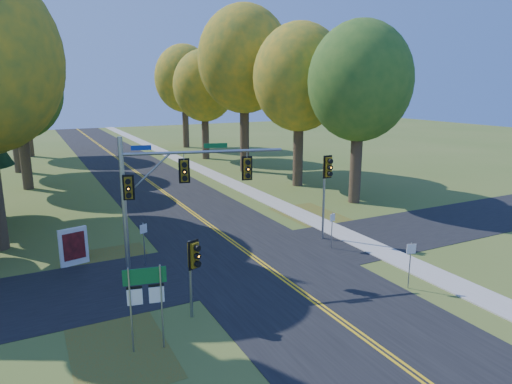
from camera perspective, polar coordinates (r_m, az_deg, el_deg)
name	(u,v)px	position (r m, az deg, el deg)	size (l,w,h in m)	color
ground	(275,273)	(21.03, 2.42, -10.10)	(160.00, 160.00, 0.00)	#445E21
road_main	(275,273)	(21.02, 2.42, -10.08)	(8.00, 160.00, 0.02)	black
road_cross	(255,258)	(22.65, -0.09, -8.31)	(60.00, 6.00, 0.02)	black
centerline_left	(273,273)	(20.97, 2.18, -10.09)	(0.10, 160.00, 0.01)	gold
centerline_right	(277,272)	(21.06, 2.66, -9.99)	(0.10, 160.00, 0.01)	gold
sidewalk_east	(380,251)	(24.46, 15.28, -7.09)	(1.60, 160.00, 0.06)	#9E998E
leaf_patch_w_near	(112,268)	(22.59, -17.57, -9.03)	(4.00, 6.00, 0.00)	brown
leaf_patch_e	(322,220)	(29.25, 8.28, -3.46)	(3.50, 8.00, 0.00)	brown
leaf_patch_w_far	(119,348)	(16.22, -16.76, -18.20)	(3.00, 5.00, 0.00)	brown
tree_e_a	(360,82)	(33.16, 12.86, 13.23)	(7.20, 7.20, 12.73)	#38281C
tree_e_b	(300,78)	(38.33, 5.50, 13.99)	(7.60, 7.60, 13.33)	#38281C
tree_w_c	(18,90)	(41.27, -27.59, 11.20)	(6.80, 6.80, 11.91)	#38281C
tree_e_c	(244,60)	(44.97, -1.45, 16.16)	(8.80, 8.80, 15.79)	#38281C
tree_w_d	(9,69)	(50.00, -28.51, 13.31)	(8.20, 8.20, 14.56)	#38281C
tree_e_d	(205,86)	(53.11, -6.45, 13.00)	(7.00, 7.00, 12.32)	#38281C
tree_w_e	(22,70)	(60.91, -27.23, 13.41)	(8.40, 8.40, 14.97)	#38281C
tree_e_e	(184,79)	(63.61, -8.95, 13.80)	(7.80, 7.80, 13.74)	#38281C
traffic_mast	(166,189)	(19.50, -11.24, 0.32)	(6.76, 1.91, 6.30)	gray
east_signal_pole	(327,176)	(24.68, 8.84, 1.95)	(0.55, 0.63, 4.71)	gray
ped_signal_pole	(193,261)	(16.49, -7.82, -8.52)	(0.45, 0.55, 3.02)	gray
route_sign_cluster	(145,291)	(15.00, -13.65, -11.99)	(1.32, 0.31, 2.86)	gray
info_kiosk	(74,247)	(23.26, -21.84, -6.37)	(1.32, 0.47, 1.81)	silver
reg_sign_e_north	(332,224)	(23.92, 9.50, -3.97)	(0.37, 0.12, 1.95)	gray
reg_sign_e_south	(410,257)	(20.06, 18.75, -7.71)	(0.37, 0.17, 2.03)	gray
reg_sign_w	(144,236)	(22.06, -13.86, -5.41)	(0.37, 0.19, 2.08)	gray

